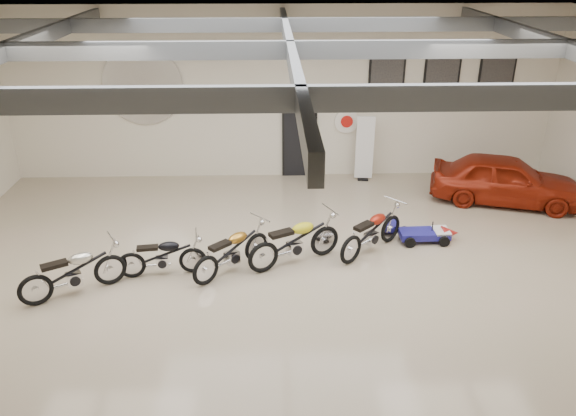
{
  "coord_description": "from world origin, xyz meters",
  "views": [
    {
      "loc": [
        -0.37,
        -10.16,
        6.41
      ],
      "look_at": [
        0.0,
        1.2,
        1.1
      ],
      "focal_mm": 35.0,
      "sensor_mm": 36.0,
      "label": 1
    }
  ],
  "objects_px": {
    "motorcycle_silver": "(73,271)",
    "vintage_car": "(505,179)",
    "banner_stand": "(365,149)",
    "motorcycle_red": "(372,231)",
    "motorcycle_black": "(162,255)",
    "go_kart": "(430,231)",
    "motorcycle_gold": "(232,250)",
    "motorcycle_yellow": "(295,240)"
  },
  "relations": [
    {
      "from": "motorcycle_silver",
      "to": "vintage_car",
      "type": "distance_m",
      "value": 11.18
    },
    {
      "from": "banner_stand",
      "to": "motorcycle_red",
      "type": "height_order",
      "value": "banner_stand"
    },
    {
      "from": "banner_stand",
      "to": "vintage_car",
      "type": "distance_m",
      "value": 4.0
    },
    {
      "from": "motorcycle_black",
      "to": "go_kart",
      "type": "distance_m",
      "value": 6.24
    },
    {
      "from": "motorcycle_gold",
      "to": "motorcycle_yellow",
      "type": "bearing_deg",
      "value": -30.73
    },
    {
      "from": "motorcycle_yellow",
      "to": "motorcycle_red",
      "type": "distance_m",
      "value": 1.83
    },
    {
      "from": "motorcycle_red",
      "to": "motorcycle_silver",
      "type": "bearing_deg",
      "value": 151.38
    },
    {
      "from": "motorcycle_black",
      "to": "go_kart",
      "type": "height_order",
      "value": "motorcycle_black"
    },
    {
      "from": "motorcycle_black",
      "to": "vintage_car",
      "type": "relative_size",
      "value": 0.47
    },
    {
      "from": "motorcycle_gold",
      "to": "banner_stand",
      "type": "bearing_deg",
      "value": 11.29
    },
    {
      "from": "banner_stand",
      "to": "motorcycle_silver",
      "type": "relative_size",
      "value": 0.93
    },
    {
      "from": "banner_stand",
      "to": "go_kart",
      "type": "relative_size",
      "value": 1.34
    },
    {
      "from": "motorcycle_black",
      "to": "motorcycle_yellow",
      "type": "relative_size",
      "value": 0.83
    },
    {
      "from": "banner_stand",
      "to": "motorcycle_yellow",
      "type": "bearing_deg",
      "value": -108.36
    },
    {
      "from": "banner_stand",
      "to": "go_kart",
      "type": "height_order",
      "value": "banner_stand"
    },
    {
      "from": "banner_stand",
      "to": "motorcycle_black",
      "type": "bearing_deg",
      "value": -127.46
    },
    {
      "from": "banner_stand",
      "to": "vintage_car",
      "type": "xyz_separation_m",
      "value": [
        3.59,
        -1.73,
        -0.3
      ]
    },
    {
      "from": "go_kart",
      "to": "vintage_car",
      "type": "height_order",
      "value": "vintage_car"
    },
    {
      "from": "motorcycle_black",
      "to": "go_kart",
      "type": "xyz_separation_m",
      "value": [
        6.1,
        1.33,
        -0.21
      ]
    },
    {
      "from": "motorcycle_silver",
      "to": "vintage_car",
      "type": "xyz_separation_m",
      "value": [
        10.36,
        4.2,
        0.13
      ]
    },
    {
      "from": "motorcycle_gold",
      "to": "motorcycle_red",
      "type": "distance_m",
      "value": 3.23
    },
    {
      "from": "motorcycle_yellow",
      "to": "motorcycle_red",
      "type": "bearing_deg",
      "value": -12.63
    },
    {
      "from": "banner_stand",
      "to": "motorcycle_yellow",
      "type": "relative_size",
      "value": 0.87
    },
    {
      "from": "motorcycle_silver",
      "to": "motorcycle_yellow",
      "type": "distance_m",
      "value": 4.62
    },
    {
      "from": "motorcycle_gold",
      "to": "go_kart",
      "type": "bearing_deg",
      "value": -28.56
    },
    {
      "from": "motorcycle_gold",
      "to": "vintage_car",
      "type": "bearing_deg",
      "value": -18.1
    },
    {
      "from": "banner_stand",
      "to": "motorcycle_gold",
      "type": "relative_size",
      "value": 0.96
    },
    {
      "from": "motorcycle_yellow",
      "to": "vintage_car",
      "type": "bearing_deg",
      "value": 1.14
    },
    {
      "from": "banner_stand",
      "to": "motorcycle_red",
      "type": "relative_size",
      "value": 0.93
    },
    {
      "from": "motorcycle_black",
      "to": "motorcycle_yellow",
      "type": "xyz_separation_m",
      "value": [
        2.84,
        0.4,
        0.1
      ]
    },
    {
      "from": "motorcycle_black",
      "to": "motorcycle_red",
      "type": "height_order",
      "value": "motorcycle_red"
    },
    {
      "from": "motorcycle_black",
      "to": "go_kart",
      "type": "relative_size",
      "value": 1.27
    },
    {
      "from": "motorcycle_yellow",
      "to": "go_kart",
      "type": "bearing_deg",
      "value": -11.06
    },
    {
      "from": "motorcycle_red",
      "to": "motorcycle_yellow",
      "type": "bearing_deg",
      "value": 151.89
    },
    {
      "from": "banner_stand",
      "to": "motorcycle_silver",
      "type": "height_order",
      "value": "banner_stand"
    },
    {
      "from": "motorcycle_red",
      "to": "vintage_car",
      "type": "height_order",
      "value": "vintage_car"
    },
    {
      "from": "motorcycle_red",
      "to": "go_kart",
      "type": "relative_size",
      "value": 1.44
    },
    {
      "from": "motorcycle_gold",
      "to": "motorcycle_yellow",
      "type": "relative_size",
      "value": 0.92
    },
    {
      "from": "motorcycle_black",
      "to": "motorcycle_yellow",
      "type": "bearing_deg",
      "value": 0.58
    },
    {
      "from": "motorcycle_gold",
      "to": "vintage_car",
      "type": "distance_m",
      "value": 8.01
    },
    {
      "from": "motorcycle_silver",
      "to": "motorcycle_red",
      "type": "relative_size",
      "value": 1.0
    },
    {
      "from": "motorcycle_gold",
      "to": "go_kart",
      "type": "relative_size",
      "value": 1.4
    }
  ]
}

